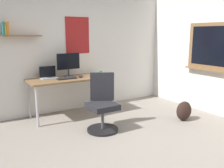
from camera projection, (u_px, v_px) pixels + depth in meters
ground_plane at (136, 157)px, 3.20m from camera, size 5.20×5.20×0.00m
wall_back at (64, 48)px, 4.96m from camera, size 5.00×0.30×2.60m
desk at (69, 82)px, 4.71m from camera, size 1.55×0.67×0.75m
office_chair at (102, 106)px, 4.06m from camera, size 0.55×0.56×0.95m
laptop at (49, 76)px, 4.63m from camera, size 0.31×0.21×0.23m
monitor_primary at (68, 63)px, 4.75m from camera, size 0.46×0.17×0.46m
keyboard at (67, 78)px, 4.58m from camera, size 0.37×0.13×0.02m
computer_mouse at (81, 77)px, 4.73m from camera, size 0.10×0.06×0.03m
coffee_mug at (101, 73)px, 5.01m from camera, size 0.08×0.08×0.09m
backpack at (184, 111)px, 4.54m from camera, size 0.32×0.22×0.36m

